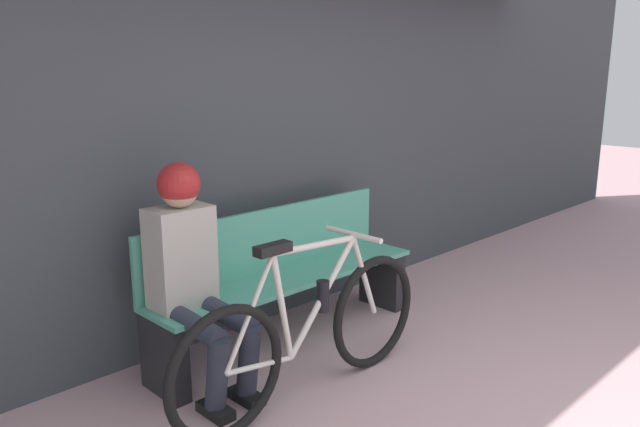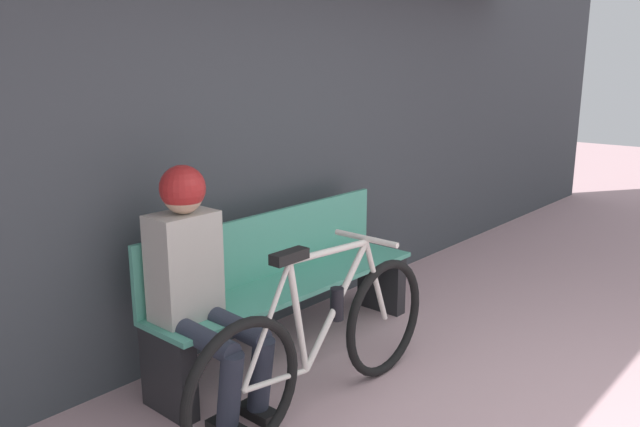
# 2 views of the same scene
# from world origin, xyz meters

# --- Properties ---
(storefront_wall) EXTENTS (12.00, 0.56, 3.20)m
(storefront_wall) POSITION_xyz_m (0.00, 2.69, 1.66)
(storefront_wall) COLOR #3D4247
(storefront_wall) RESTS_ON ground_plane
(park_bench_near) EXTENTS (1.94, 0.42, 0.86)m
(park_bench_near) POSITION_xyz_m (0.04, 2.29, 0.42)
(park_bench_near) COLOR #51A88E
(park_bench_near) RESTS_ON ground_plane
(bicycle) EXTENTS (1.75, 0.40, 0.92)m
(bicycle) POSITION_xyz_m (-0.35, 1.65, 0.37)
(bicycle) COLOR black
(bicycle) RESTS_ON ground_plane
(person_seated) EXTENTS (0.34, 0.64, 1.26)m
(person_seated) POSITION_xyz_m (-0.72, 2.17, 0.72)
(person_seated) COLOR #2D3342
(person_seated) RESTS_ON ground_plane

